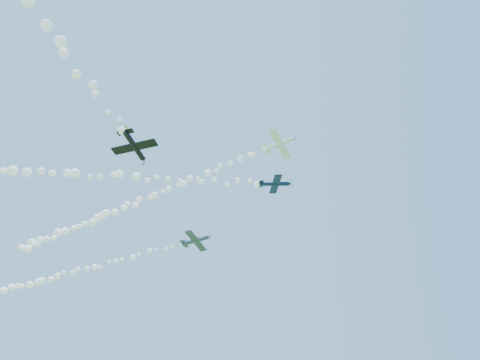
# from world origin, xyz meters

# --- Properties ---
(plane_white) EXTENTS (6.36, 6.59, 2.29)m
(plane_white) POSITION_xyz_m (9.24, -1.51, 54.96)
(plane_white) COLOR white
(smoke_trail_white) EXTENTS (66.33, 30.81, 2.81)m
(smoke_trail_white) POSITION_xyz_m (-25.60, 13.98, 54.66)
(smoke_trail_white) COLOR white
(plane_navy) EXTENTS (6.21, 6.52, 1.74)m
(plane_navy) POSITION_xyz_m (7.91, 0.53, 47.14)
(plane_navy) COLOR #0E1B3D
(smoke_trail_navy) EXTENTS (70.02, 15.53, 2.49)m
(smoke_trail_navy) POSITION_xyz_m (-28.90, -6.67, 46.92)
(smoke_trail_navy) COLOR white
(plane_grey) EXTENTS (6.31, 6.66, 1.74)m
(plane_grey) POSITION_xyz_m (-8.13, 10.92, 42.87)
(plane_grey) COLOR #393F53
(smoke_trail_grey) EXTENTS (66.69, 23.12, 2.94)m
(smoke_trail_grey) POSITION_xyz_m (-43.22, 22.25, 42.46)
(smoke_trail_grey) COLOR white
(plane_black) EXTENTS (6.57, 6.20, 2.16)m
(plane_black) POSITION_xyz_m (-10.55, -18.14, 40.05)
(plane_black) COLOR black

